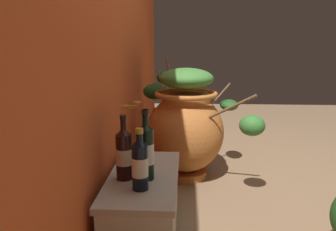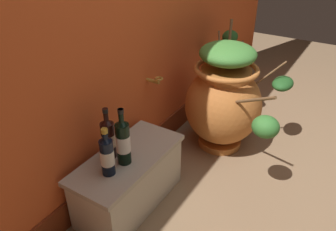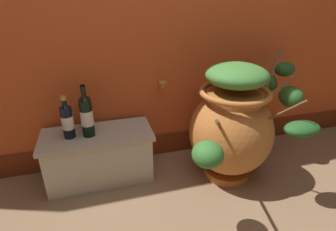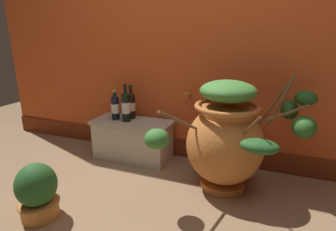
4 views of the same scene
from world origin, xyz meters
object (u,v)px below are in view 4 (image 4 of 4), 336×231
wine_bottle_left (131,104)px  wine_bottle_right (115,106)px  terracotta_urn (228,137)px  potted_shrub (37,192)px  wine_bottle_middle (126,106)px

wine_bottle_left → wine_bottle_right: 0.15m
terracotta_urn → potted_shrub: size_ratio=2.79×
wine_bottle_middle → potted_shrub: wine_bottle_middle is taller
wine_bottle_right → wine_bottle_left: bearing=38.4°
wine_bottle_middle → terracotta_urn: bearing=-11.3°
wine_bottle_middle → potted_shrub: size_ratio=0.92×
wine_bottle_middle → wine_bottle_left: bearing=92.3°
wine_bottle_left → wine_bottle_right: wine_bottle_left is taller
wine_bottle_left → wine_bottle_right: bearing=-141.6°
terracotta_urn → wine_bottle_right: size_ratio=3.67×
wine_bottle_right → potted_shrub: size_ratio=0.76×
wine_bottle_right → potted_shrub: 1.06m
wine_bottle_middle → potted_shrub: 1.06m
wine_bottle_left → potted_shrub: 1.16m
terracotta_urn → wine_bottle_left: 1.02m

